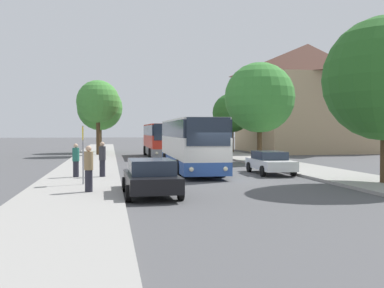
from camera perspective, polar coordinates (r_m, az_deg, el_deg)
name	(u,v)px	position (r m, az deg, el deg)	size (l,w,h in m)	color
ground_plane	(220,182)	(22.95, 3.58, -4.78)	(300.00, 300.00, 0.00)	#4C4C4F
sidewalk_left	(79,183)	(22.33, -14.20, -4.82)	(4.00, 120.00, 0.15)	gray
sidewalk_right	(347,178)	(25.53, 19.06, -4.05)	(4.00, 120.00, 0.15)	gray
building_right_background	(308,98)	(57.49, 14.46, 5.70)	(14.28, 15.05, 13.29)	tan
bus_front	(190,144)	(28.26, -0.20, 0.02)	(2.96, 11.85, 3.29)	#2D519E
bus_middle	(160,140)	(44.08, -4.06, 0.57)	(2.79, 10.65, 3.21)	gray
parked_car_left_curb	(151,177)	(17.90, -5.24, -4.18)	(2.19, 4.58, 1.46)	black
parked_car_right_near	(270,162)	(27.28, 9.86, -2.26)	(2.13, 4.70, 1.35)	silver
parked_car_right_far	(204,148)	(46.88, 1.59, -0.53)	(2.28, 4.25, 1.45)	slate
bus_stop_sign	(83,148)	(20.97, -13.67, -0.50)	(0.08, 0.45, 2.67)	gray
pedestrian_waiting_near	(102,159)	(24.28, -11.32, -1.87)	(0.36, 0.36, 1.85)	#23232D
pedestrian_waiting_far	(89,168)	(18.37, -12.99, -3.04)	(0.36, 0.36, 1.84)	#23232D
pedestrian_walking_back	(76,160)	(24.40, -14.53, -1.99)	(0.36, 0.36, 1.76)	#23232D
tree_left_near	(98,102)	(46.67, -11.85, 5.27)	(4.34, 4.34, 7.57)	#47331E
tree_left_far	(100,108)	(53.72, -11.62, 4.51)	(5.26, 5.26, 7.74)	brown
tree_right_mid	(232,113)	(51.26, 5.10, 3.96)	(4.44, 4.44, 6.70)	#513D23
tree_right_far	(260,98)	(37.11, 8.59, 5.84)	(5.72, 5.72, 8.00)	#47331E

